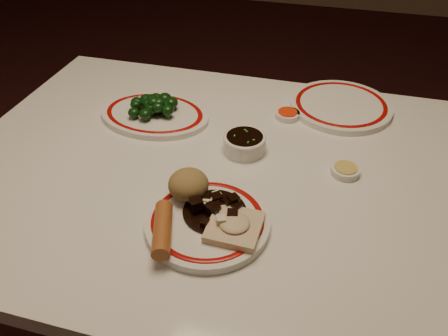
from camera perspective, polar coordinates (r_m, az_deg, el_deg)
dining_table at (r=1.05m, az=-1.17°, el=-3.62°), size 1.20×0.90×0.75m
main_plate at (r=0.84m, az=-2.14°, el=-7.04°), size 0.26×0.26×0.02m
rice_mound at (r=0.87m, az=-4.66°, el=-2.14°), size 0.08×0.08×0.06m
spring_roll at (r=0.80m, az=-8.05°, el=-7.92°), size 0.07×0.13×0.03m
fried_wonton at (r=0.81m, az=1.38°, el=-7.57°), size 0.10×0.10×0.03m
stirfry_heap at (r=0.84m, az=-1.08°, el=-5.10°), size 0.12×0.12×0.03m
broccoli_plate at (r=1.17m, az=-9.04°, el=6.92°), size 0.30×0.27×0.02m
broccoli_pile at (r=1.15m, az=-9.08°, el=8.25°), size 0.12×0.12×0.05m
soy_bowl at (r=1.02m, az=2.69°, el=3.19°), size 0.10×0.10×0.04m
sweet_sour_dish at (r=1.16m, az=8.28°, el=6.91°), size 0.06×0.06×0.02m
mustard_dish at (r=1.00m, az=15.54°, el=-0.30°), size 0.06×0.06×0.02m
far_plate at (r=1.23m, az=15.00°, el=7.89°), size 0.33×0.33×0.02m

